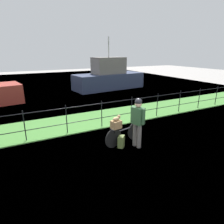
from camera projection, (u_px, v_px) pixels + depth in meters
ground_plane at (130, 148)px, 6.44m from camera, size 60.00×60.00×0.00m
grass_strip at (93, 120)px, 9.10m from camera, size 27.00×2.40×0.03m
harbor_water at (56, 91)px, 15.85m from camera, size 30.00×30.00×0.00m
iron_fence at (102, 112)px, 8.11m from camera, size 18.04×0.04×1.14m
bicycle_main at (124, 134)px, 6.69m from camera, size 1.65×0.39×0.66m
wooden_crate at (116, 124)px, 6.34m from camera, size 0.37×0.31×0.26m
terrier_dog at (117, 118)px, 6.29m from camera, size 0.32×0.19×0.18m
cyclist_person at (138, 119)px, 6.27m from camera, size 0.34×0.53×1.68m
backpack_on_paving at (121, 141)px, 6.47m from camera, size 0.33×0.32×0.40m
moored_boat_mid at (109, 77)px, 16.47m from camera, size 6.20×2.78×4.23m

